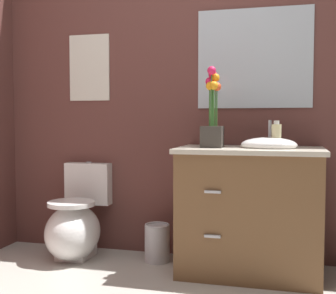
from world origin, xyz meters
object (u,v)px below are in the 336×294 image
object	(u,v)px
toilet	(76,225)
wall_mirror	(254,58)
flower_vase	(212,119)
trash_bin	(157,243)
vanity_cabinet	(250,209)
soap_bottle	(276,136)
wall_poster	(89,68)

from	to	relation	value
toilet	wall_mirror	xyz separation A→B (m)	(1.26, 0.27, 1.21)
flower_vase	trash_bin	bearing A→B (deg)	163.18
toilet	vanity_cabinet	distance (m)	1.28
toilet	wall_mirror	size ratio (longest dim) A/B	0.86
soap_bottle	trash_bin	world-z (taller)	soap_bottle
flower_vase	wall_mirror	distance (m)	0.59
toilet	trash_bin	distance (m)	0.62
flower_vase	soap_bottle	bearing A→B (deg)	3.74
toilet	flower_vase	bearing A→B (deg)	-3.21
wall_poster	trash_bin	bearing A→B (deg)	-18.28
wall_mirror	flower_vase	bearing A→B (deg)	-126.81
wall_poster	vanity_cabinet	bearing A→B (deg)	-13.10
toilet	trash_bin	bearing A→B (deg)	6.45
trash_bin	wall_mirror	xyz separation A→B (m)	(0.66, 0.20, 1.31)
trash_bin	flower_vase	bearing A→B (deg)	-16.82
toilet	soap_bottle	distance (m)	1.58
soap_bottle	wall_mirror	world-z (taller)	wall_mirror
trash_bin	wall_poster	xyz separation A→B (m)	(-0.60, 0.20, 1.28)
wall_poster	wall_mirror	xyz separation A→B (m)	(1.26, 0.00, 0.03)
trash_bin	wall_mirror	size ratio (longest dim) A/B	0.34
soap_bottle	wall_mirror	size ratio (longest dim) A/B	0.22
wall_mirror	toilet	bearing A→B (deg)	-168.02
soap_bottle	wall_mirror	xyz separation A→B (m)	(-0.17, 0.30, 0.53)
toilet	trash_bin	xyz separation A→B (m)	(0.60, 0.07, -0.11)
wall_poster	wall_mirror	world-z (taller)	wall_mirror
vanity_cabinet	wall_poster	bearing A→B (deg)	166.90
vanity_cabinet	flower_vase	xyz separation A→B (m)	(-0.25, -0.03, 0.59)
toilet	trash_bin	size ratio (longest dim) A/B	2.54
flower_vase	wall_mirror	world-z (taller)	wall_mirror
trash_bin	wall_mirror	bearing A→B (deg)	16.88
flower_vase	soap_bottle	size ratio (longest dim) A/B	2.98
soap_bottle	wall_poster	size ratio (longest dim) A/B	0.35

